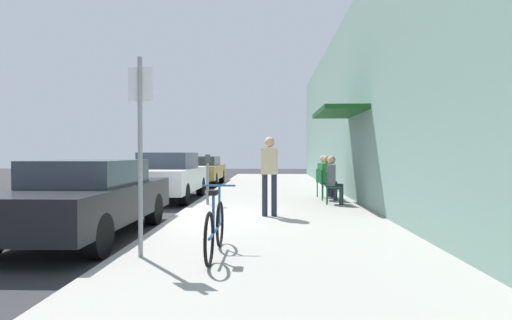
# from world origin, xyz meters

# --- Properties ---
(ground_plane) EXTENTS (60.00, 60.00, 0.00)m
(ground_plane) POSITION_xyz_m (0.00, 0.00, 0.00)
(ground_plane) COLOR #2D2D30
(sidewalk_slab) EXTENTS (4.50, 32.00, 0.12)m
(sidewalk_slab) POSITION_xyz_m (2.25, 2.00, 0.06)
(sidewalk_slab) COLOR #9E9B93
(sidewalk_slab) RESTS_ON ground_plane
(building_facade) EXTENTS (1.40, 32.00, 5.89)m
(building_facade) POSITION_xyz_m (4.65, 2.00, 2.94)
(building_facade) COLOR gray
(building_facade) RESTS_ON ground_plane
(parked_car_0) EXTENTS (1.80, 4.40, 1.35)m
(parked_car_0) POSITION_xyz_m (-1.10, -1.68, 0.71)
(parked_car_0) COLOR black
(parked_car_0) RESTS_ON ground_plane
(parked_car_1) EXTENTS (1.80, 4.40, 1.49)m
(parked_car_1) POSITION_xyz_m (-1.10, 4.04, 0.77)
(parked_car_1) COLOR silver
(parked_car_1) RESTS_ON ground_plane
(parked_car_2) EXTENTS (1.80, 4.40, 1.33)m
(parked_car_2) POSITION_xyz_m (-1.10, 10.27, 0.70)
(parked_car_2) COLOR #A58433
(parked_car_2) RESTS_ON ground_plane
(parking_meter) EXTENTS (0.12, 0.10, 1.32)m
(parking_meter) POSITION_xyz_m (0.45, 2.01, 0.89)
(parking_meter) COLOR slate
(parking_meter) RESTS_ON sidewalk_slab
(street_sign) EXTENTS (0.32, 0.06, 2.60)m
(street_sign) POSITION_xyz_m (0.40, -3.42, 1.64)
(street_sign) COLOR gray
(street_sign) RESTS_ON sidewalk_slab
(bicycle_0) EXTENTS (0.46, 1.71, 0.90)m
(bicycle_0) POSITION_xyz_m (1.37, -3.34, 0.48)
(bicycle_0) COLOR black
(bicycle_0) RESTS_ON sidewalk_slab
(cafe_chair_0) EXTENTS (0.51, 0.51, 0.87)m
(cafe_chair_0) POSITION_xyz_m (3.73, 2.23, 0.62)
(cafe_chair_0) COLOR #14592D
(cafe_chair_0) RESTS_ON sidewalk_slab
(seated_patron_0) EXTENTS (0.48, 0.42, 1.29)m
(seated_patron_0) POSITION_xyz_m (3.79, 2.22, 0.82)
(seated_patron_0) COLOR #232838
(seated_patron_0) RESTS_ON sidewalk_slab
(cafe_chair_1) EXTENTS (0.51, 0.51, 0.87)m
(cafe_chair_1) POSITION_xyz_m (3.73, 3.17, 0.62)
(cafe_chair_1) COLOR #14592D
(cafe_chair_1) RESTS_ON sidewalk_slab
(seated_patron_1) EXTENTS (0.47, 0.42, 1.29)m
(seated_patron_1) POSITION_xyz_m (3.79, 3.16, 0.82)
(seated_patron_1) COLOR #232838
(seated_patron_1) RESTS_ON sidewalk_slab
(cafe_chair_2) EXTENTS (0.56, 0.56, 0.87)m
(cafe_chair_2) POSITION_xyz_m (3.73, 3.87, 0.62)
(cafe_chair_2) COLOR #14592D
(cafe_chair_2) RESTS_ON sidewalk_slab
(seated_patron_2) EXTENTS (0.51, 0.47, 1.29)m
(seated_patron_2) POSITION_xyz_m (3.79, 3.89, 0.82)
(seated_patron_2) COLOR #232838
(seated_patron_2) RESTS_ON sidewalk_slab
(pedestrian_standing) EXTENTS (0.36, 0.22, 1.70)m
(pedestrian_standing) POSITION_xyz_m (2.08, 0.07, 1.12)
(pedestrian_standing) COLOR #232838
(pedestrian_standing) RESTS_ON sidewalk_slab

